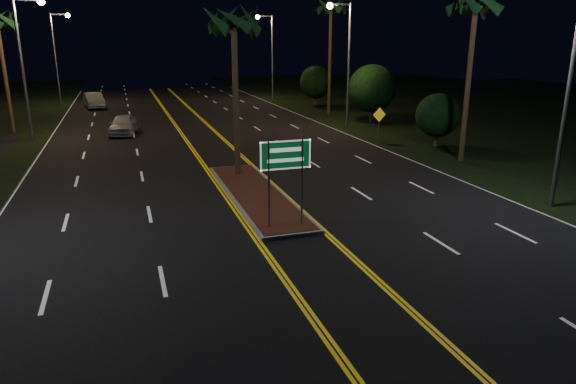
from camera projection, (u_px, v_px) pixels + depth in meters
name	position (u px, v px, depth m)	size (l,w,h in m)	color
ground	(313.00, 260.00, 15.63)	(120.00, 120.00, 0.00)	black
grass_right	(522.00, 113.00, 47.29)	(40.00, 110.00, 0.01)	black
median_island	(256.00, 194.00, 21.99)	(2.25, 10.25, 0.17)	gray
highway_sign	(286.00, 163.00, 17.50)	(1.80, 0.08, 3.20)	gray
streetlight_left_mid	(27.00, 53.00, 32.77)	(1.91, 0.44, 9.00)	gray
streetlight_left_far	(58.00, 48.00, 51.00)	(1.91, 0.44, 9.00)	gray
streetlight_right_near	(565.00, 62.00, 18.98)	(1.91, 0.44, 9.00)	gray
streetlight_right_mid	(344.00, 51.00, 37.22)	(1.91, 0.44, 9.00)	gray
streetlight_right_far	(269.00, 47.00, 55.45)	(1.91, 0.44, 9.00)	gray
palm_median	(234.00, 21.00, 23.13)	(2.40, 2.40, 8.30)	#382819
palm_right_near	(476.00, 4.00, 26.10)	(2.40, 2.40, 9.30)	#382819
palm_right_far	(331.00, 7.00, 44.16)	(2.40, 2.40, 10.30)	#382819
shrub_near	(438.00, 115.00, 31.83)	(2.70, 2.70, 3.30)	#382819
shrub_mid	(372.00, 88.00, 40.87)	(3.78, 3.78, 4.62)	#382819
shrub_far	(316.00, 82.00, 51.87)	(3.24, 3.24, 3.96)	#382819
car_near	(123.00, 123.00, 36.20)	(2.07, 4.83, 1.61)	#B4B2B9
car_far	(94.00, 99.00, 50.26)	(2.22, 5.19, 1.73)	#A9ADB3
warning_sign	(379.00, 120.00, 33.49)	(0.94, 0.10, 2.23)	gray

